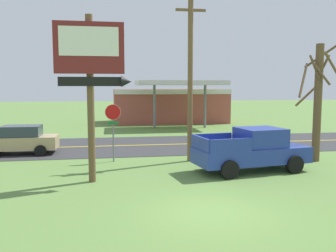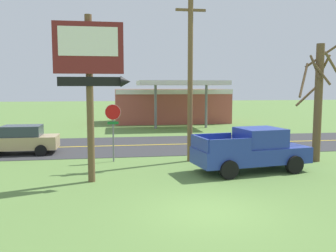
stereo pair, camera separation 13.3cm
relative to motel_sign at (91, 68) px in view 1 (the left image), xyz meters
The scene contains 10 objects.
ground_plane 7.12m from the motel_sign, 48.16° to the right, with size 180.00×180.00×0.00m, color #5B7F3D.
road_asphalt 10.65m from the motel_sign, 67.68° to the left, with size 140.00×8.00×0.02m, color #333335.
road_centre_line 10.64m from the motel_sign, 67.68° to the left, with size 126.00×0.20×0.01m, color gold.
motel_sign is the anchor object (origin of this frame).
stop_sign 4.78m from the motel_sign, 78.14° to the left, with size 0.80×0.08×2.95m.
utility_pole 5.89m from the motel_sign, 36.49° to the left, with size 1.69×0.26×8.92m.
bare_tree 11.51m from the motel_sign, 12.47° to the left, with size 2.31×2.32×5.99m.
gas_station 25.26m from the motel_sign, 73.39° to the left, with size 12.00×11.50×4.40m.
pickup_blue_parked_on_lawn 7.96m from the motel_sign, ahead, with size 5.44×2.83×1.96m.
car_tan_near_lane 8.99m from the motel_sign, 122.47° to the left, with size 4.20×2.00×1.64m.
Camera 1 is at (-3.01, -10.35, 3.81)m, focal length 38.50 mm.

